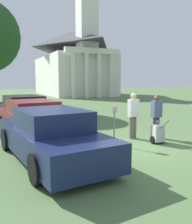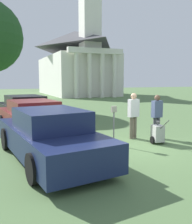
{
  "view_description": "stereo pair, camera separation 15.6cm",
  "coord_description": "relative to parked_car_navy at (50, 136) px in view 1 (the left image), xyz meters",
  "views": [
    {
      "loc": [
        -4.44,
        -7.35,
        2.34
      ],
      "look_at": [
        -0.66,
        1.44,
        1.1
      ],
      "focal_mm": 40.0,
      "sensor_mm": 36.0,
      "label": 1
    },
    {
      "loc": [
        -4.3,
        -7.41,
        2.34
      ],
      "look_at": [
        -0.66,
        1.44,
        1.1
      ],
      "focal_mm": 40.0,
      "sensor_mm": 36.0,
      "label": 2
    }
  ],
  "objects": [
    {
      "name": "parked_car_navy",
      "position": [
        0.0,
        0.0,
        0.0
      ],
      "size": [
        2.62,
        5.47,
        1.5
      ],
      "rotation": [
        0.0,
        0.0,
        0.13
      ],
      "color": "#19234C",
      "rests_on": "ground_plane"
    },
    {
      "name": "equipment_cart",
      "position": [
        4.06,
        0.25,
        -0.31
      ],
      "size": [
        0.51,
        1.0,
        1.0
      ],
      "rotation": [
        0.0,
        0.0,
        -0.15
      ],
      "color": "#B2B2AD",
      "rests_on": "ground_plane"
    },
    {
      "name": "parking_meter",
      "position": [
        2.47,
        0.67,
        0.29
      ],
      "size": [
        0.18,
        0.09,
        1.41
      ],
      "color": "slate",
      "rests_on": "ground_plane"
    },
    {
      "name": "person_supervisor",
      "position": [
        4.54,
        0.99,
        0.3
      ],
      "size": [
        0.44,
        0.27,
        1.75
      ],
      "rotation": [
        0.0,
        0.0,
        3.25
      ],
      "color": "#3F3F47",
      "rests_on": "ground_plane"
    },
    {
      "name": "church",
      "position": [
        10.96,
        31.33,
        4.93
      ],
      "size": [
        9.03,
        17.67,
        24.49
      ],
      "color": "silver",
      "rests_on": "ground_plane"
    },
    {
      "name": "parked_car_black",
      "position": [
        -0.0,
        6.22,
        0.02
      ],
      "size": [
        2.56,
        5.39,
        1.53
      ],
      "rotation": [
        0.0,
        0.0,
        0.13
      ],
      "color": "black",
      "rests_on": "ground_plane"
    },
    {
      "name": "ground_plane",
      "position": [
        2.84,
        0.21,
        -0.7
      ],
      "size": [
        120.0,
        120.0,
        0.0
      ],
      "primitive_type": "plane",
      "color": "#517042"
    },
    {
      "name": "person_worker",
      "position": [
        3.64,
        1.29,
        0.35
      ],
      "size": [
        0.44,
        0.27,
        1.82
      ],
      "rotation": [
        0.0,
        0.0,
        3.27
      ],
      "color": "#665B4C",
      "rests_on": "ground_plane"
    },
    {
      "name": "parked_car_maroon",
      "position": [
        -0.0,
        3.39,
        0.01
      ],
      "size": [
        2.57,
        5.35,
        1.49
      ],
      "rotation": [
        0.0,
        0.0,
        0.13
      ],
      "color": "maroon",
      "rests_on": "ground_plane"
    }
  ]
}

